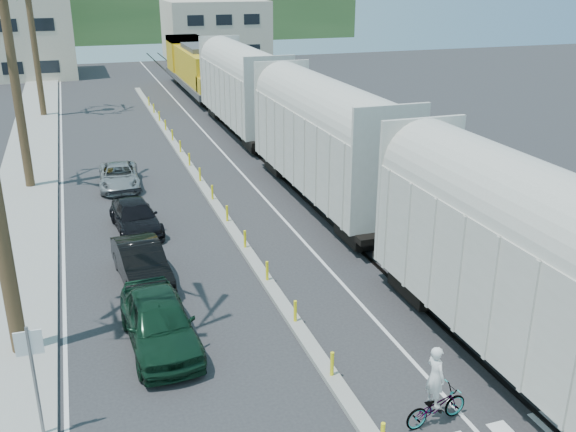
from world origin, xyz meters
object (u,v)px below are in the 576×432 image
object	(u,v)px
street_sign	(33,367)
cyclist	(436,399)
car_second	(142,263)
car_lead	(159,322)

from	to	relation	value
street_sign	cyclist	bearing A→B (deg)	-14.98
car_second	cyclist	world-z (taller)	cyclist
car_second	street_sign	bearing A→B (deg)	-118.00
street_sign	car_lead	world-z (taller)	street_sign
car_second	cyclist	bearing A→B (deg)	-65.20
street_sign	car_second	distance (m)	8.35
car_lead	car_second	bearing A→B (deg)	87.09
car_lead	cyclist	distance (m)	8.06
street_sign	car_second	bearing A→B (deg)	67.39
car_lead	car_second	world-z (taller)	car_lead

